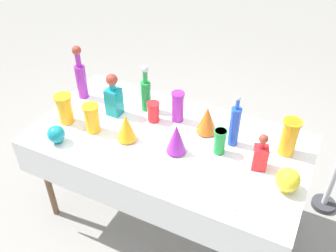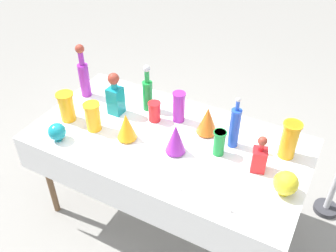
{
  "view_description": "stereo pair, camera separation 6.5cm",
  "coord_description": "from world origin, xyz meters",
  "px_view_note": "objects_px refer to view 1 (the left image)",
  "views": [
    {
      "loc": [
        0.81,
        -1.64,
        2.29
      ],
      "look_at": [
        0.0,
        0.0,
        0.86
      ],
      "focal_mm": 40.0,
      "sensor_mm": 36.0,
      "label": 1
    },
    {
      "loc": [
        0.87,
        -1.61,
        2.29
      ],
      "look_at": [
        0.0,
        0.0,
        0.86
      ],
      "focal_mm": 40.0,
      "sensor_mm": 36.0,
      "label": 2
    }
  ],
  "objects_px": {
    "slender_vase_0": "(178,106)",
    "slender_vase_1": "(289,136)",
    "square_decanter_0": "(261,154)",
    "round_bowl_0": "(56,134)",
    "slender_vase_4": "(153,111)",
    "slender_vase_5": "(92,118)",
    "slender_vase_3": "(220,141)",
    "fluted_vase_2": "(207,119)",
    "round_bowl_1": "(288,180)",
    "slender_vase_2": "(65,108)",
    "fluted_vase_1": "(126,127)",
    "tall_bottle_0": "(81,76)",
    "tall_bottle_2": "(235,126)",
    "square_decanter_1": "(114,97)",
    "tall_bottle_1": "(146,92)",
    "fluted_vase_0": "(176,138)"
  },
  "relations": [
    {
      "from": "square_decanter_1",
      "to": "round_bowl_1",
      "type": "bearing_deg",
      "value": -8.78
    },
    {
      "from": "tall_bottle_2",
      "to": "slender_vase_0",
      "type": "distance_m",
      "value": 0.42
    },
    {
      "from": "slender_vase_1",
      "to": "slender_vase_4",
      "type": "relative_size",
      "value": 1.7
    },
    {
      "from": "slender_vase_1",
      "to": "round_bowl_1",
      "type": "bearing_deg",
      "value": -77.71
    },
    {
      "from": "slender_vase_1",
      "to": "slender_vase_5",
      "type": "relative_size",
      "value": 1.23
    },
    {
      "from": "slender_vase_5",
      "to": "fluted_vase_0",
      "type": "height_order",
      "value": "fluted_vase_0"
    },
    {
      "from": "slender_vase_2",
      "to": "fluted_vase_2",
      "type": "xyz_separation_m",
      "value": [
        0.88,
        0.31,
        -0.01
      ]
    },
    {
      "from": "slender_vase_2",
      "to": "square_decanter_1",
      "type": "bearing_deg",
      "value": 42.25
    },
    {
      "from": "slender_vase_0",
      "to": "round_bowl_1",
      "type": "xyz_separation_m",
      "value": [
        0.79,
        -0.31,
        -0.04
      ]
    },
    {
      "from": "tall_bottle_2",
      "to": "fluted_vase_2",
      "type": "relative_size",
      "value": 1.82
    },
    {
      "from": "square_decanter_0",
      "to": "round_bowl_0",
      "type": "relative_size",
      "value": 1.99
    },
    {
      "from": "slender_vase_0",
      "to": "fluted_vase_1",
      "type": "height_order",
      "value": "slender_vase_0"
    },
    {
      "from": "square_decanter_0",
      "to": "slender_vase_4",
      "type": "xyz_separation_m",
      "value": [
        -0.76,
        0.13,
        -0.02
      ]
    },
    {
      "from": "slender_vase_1",
      "to": "fluted_vase_2",
      "type": "relative_size",
      "value": 1.23
    },
    {
      "from": "tall_bottle_0",
      "to": "fluted_vase_2",
      "type": "xyz_separation_m",
      "value": [
        0.96,
        0.01,
        -0.07
      ]
    },
    {
      "from": "square_decanter_1",
      "to": "slender_vase_0",
      "type": "distance_m",
      "value": 0.44
    },
    {
      "from": "tall_bottle_1",
      "to": "slender_vase_2",
      "type": "bearing_deg",
      "value": -138.59
    },
    {
      "from": "tall_bottle_2",
      "to": "square_decanter_0",
      "type": "relative_size",
      "value": 1.47
    },
    {
      "from": "slender_vase_5",
      "to": "fluted_vase_0",
      "type": "distance_m",
      "value": 0.58
    },
    {
      "from": "tall_bottle_1",
      "to": "round_bowl_0",
      "type": "relative_size",
      "value": 2.86
    },
    {
      "from": "slender_vase_0",
      "to": "fluted_vase_1",
      "type": "bearing_deg",
      "value": -121.09
    },
    {
      "from": "fluted_vase_0",
      "to": "round_bowl_0",
      "type": "xyz_separation_m",
      "value": [
        -0.71,
        -0.25,
        -0.04
      ]
    },
    {
      "from": "square_decanter_1",
      "to": "slender_vase_3",
      "type": "bearing_deg",
      "value": -4.35
    },
    {
      "from": "tall_bottle_1",
      "to": "fluted_vase_0",
      "type": "relative_size",
      "value": 1.71
    },
    {
      "from": "round_bowl_1",
      "to": "slender_vase_3",
      "type": "bearing_deg",
      "value": 163.48
    },
    {
      "from": "square_decanter_0",
      "to": "square_decanter_1",
      "type": "xyz_separation_m",
      "value": [
        -1.03,
        0.08,
        0.05
      ]
    },
    {
      "from": "slender_vase_5",
      "to": "round_bowl_0",
      "type": "height_order",
      "value": "slender_vase_5"
    },
    {
      "from": "tall_bottle_0",
      "to": "slender_vase_4",
      "type": "bearing_deg",
      "value": -2.8
    },
    {
      "from": "slender_vase_5",
      "to": "round_bowl_1",
      "type": "distance_m",
      "value": 1.24
    },
    {
      "from": "slender_vase_0",
      "to": "slender_vase_1",
      "type": "bearing_deg",
      "value": -0.66
    },
    {
      "from": "tall_bottle_2",
      "to": "slender_vase_5",
      "type": "height_order",
      "value": "tall_bottle_2"
    },
    {
      "from": "tall_bottle_2",
      "to": "slender_vase_5",
      "type": "xyz_separation_m",
      "value": [
        -0.86,
        -0.28,
        -0.04
      ]
    },
    {
      "from": "tall_bottle_0",
      "to": "fluted_vase_2",
      "type": "distance_m",
      "value": 0.97
    },
    {
      "from": "slender_vase_1",
      "to": "slender_vase_4",
      "type": "height_order",
      "value": "slender_vase_1"
    },
    {
      "from": "fluted_vase_1",
      "to": "round_bowl_1",
      "type": "distance_m",
      "value": 0.99
    },
    {
      "from": "slender_vase_5",
      "to": "square_decanter_0",
      "type": "bearing_deg",
      "value": 7.79
    },
    {
      "from": "square_decanter_1",
      "to": "slender_vase_3",
      "type": "xyz_separation_m",
      "value": [
        0.78,
        -0.06,
        -0.05
      ]
    },
    {
      "from": "slender_vase_1",
      "to": "slender_vase_2",
      "type": "xyz_separation_m",
      "value": [
        -1.39,
        -0.34,
        -0.02
      ]
    },
    {
      "from": "slender_vase_4",
      "to": "round_bowl_0",
      "type": "distance_m",
      "value": 0.64
    },
    {
      "from": "tall_bottle_2",
      "to": "slender_vase_2",
      "type": "distance_m",
      "value": 1.11
    },
    {
      "from": "round_bowl_1",
      "to": "slender_vase_1",
      "type": "bearing_deg",
      "value": 102.29
    },
    {
      "from": "slender_vase_3",
      "to": "fluted_vase_0",
      "type": "height_order",
      "value": "fluted_vase_0"
    },
    {
      "from": "round_bowl_0",
      "to": "slender_vase_2",
      "type": "bearing_deg",
      "value": 112.72
    },
    {
      "from": "tall_bottle_0",
      "to": "tall_bottle_2",
      "type": "xyz_separation_m",
      "value": [
        1.15,
        -0.02,
        -0.03
      ]
    },
    {
      "from": "tall_bottle_1",
      "to": "round_bowl_1",
      "type": "height_order",
      "value": "tall_bottle_1"
    },
    {
      "from": "slender_vase_3",
      "to": "slender_vase_5",
      "type": "relative_size",
      "value": 0.85
    },
    {
      "from": "square_decanter_1",
      "to": "round_bowl_0",
      "type": "xyz_separation_m",
      "value": [
        -0.16,
        -0.42,
        -0.08
      ]
    },
    {
      "from": "square_decanter_1",
      "to": "slender_vase_0",
      "type": "bearing_deg",
      "value": 16.66
    },
    {
      "from": "fluted_vase_0",
      "to": "square_decanter_1",
      "type": "bearing_deg",
      "value": 162.71
    },
    {
      "from": "tall_bottle_2",
      "to": "slender_vase_1",
      "type": "distance_m",
      "value": 0.32
    }
  ]
}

